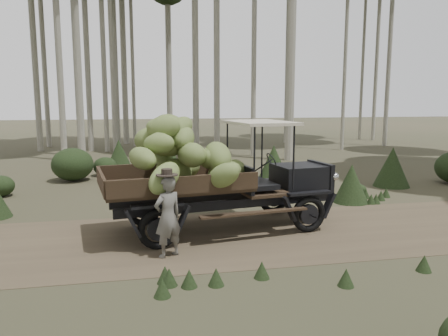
# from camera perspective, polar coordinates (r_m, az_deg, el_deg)

# --- Properties ---
(ground) EXTENTS (120.00, 120.00, 0.00)m
(ground) POSITION_cam_1_polar(r_m,az_deg,el_deg) (9.71, -0.98, -8.99)
(ground) COLOR #473D2B
(ground) RESTS_ON ground
(dirt_track) EXTENTS (70.00, 4.00, 0.01)m
(dirt_track) POSITION_cam_1_polar(r_m,az_deg,el_deg) (9.71, -0.98, -8.97)
(dirt_track) COLOR brown
(dirt_track) RESTS_ON ground
(banana_truck) EXTENTS (5.65, 3.07, 2.75)m
(banana_truck) POSITION_cam_1_polar(r_m,az_deg,el_deg) (9.75, -2.88, 0.57)
(banana_truck) COLOR black
(banana_truck) RESTS_ON ground
(farmer) EXTENTS (0.69, 0.61, 1.71)m
(farmer) POSITION_cam_1_polar(r_m,az_deg,el_deg) (8.39, -7.36, -6.20)
(farmer) COLOR #625F5A
(farmer) RESTS_ON ground
(undergrowth) EXTENTS (20.96, 23.96, 1.37)m
(undergrowth) POSITION_cam_1_polar(r_m,az_deg,el_deg) (11.78, -0.15, -3.10)
(undergrowth) COLOR #233319
(undergrowth) RESTS_ON ground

